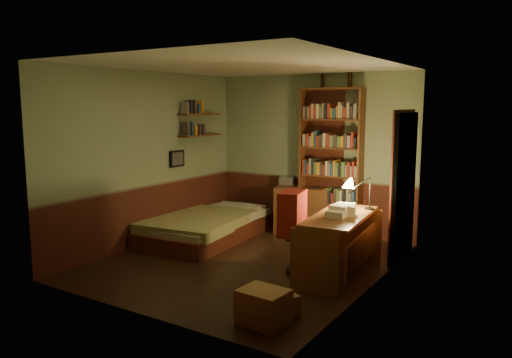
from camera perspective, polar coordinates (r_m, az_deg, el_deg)
The scene contains 24 objects.
floor at distance 6.84m, azimuth -1.14°, elevation -9.50°, with size 3.50×4.00×0.02m, color black.
ceiling at distance 6.53m, azimuth -1.20°, elevation 12.95°, with size 3.50×4.00×0.02m, color silver.
wall_back at distance 8.30m, azimuth 6.52°, elevation 2.87°, with size 3.50×0.02×2.60m, color gray.
wall_left at distance 7.66m, azimuth -12.23°, elevation 2.28°, with size 0.02×4.00×2.60m, color gray.
wall_right at distance 5.78m, azimuth 13.55°, elevation 0.29°, with size 0.02×4.00×2.60m, color gray.
wall_front at distance 5.02m, azimuth -13.93°, elevation -0.93°, with size 3.50×0.02×2.60m, color gray.
doorway at distance 7.07m, azimuth 16.57°, elevation -0.84°, with size 0.06×0.90×2.00m, color black.
door_trim at distance 7.08m, azimuth 16.30°, elevation -0.82°, with size 0.02×0.98×2.08m, color #451C12.
bed at distance 7.96m, azimuth -5.59°, elevation -4.40°, with size 1.21×2.26×0.67m, color #6F844F.
dresser at distance 8.24m, azimuth 5.30°, elevation -3.58°, with size 0.87×0.43×0.77m, color #5A3119.
mini_stereo at distance 8.43m, azimuth 3.57°, elevation -0.16°, with size 0.24×0.19×0.13m, color #B2B2B7.
bookshelf at distance 8.00m, azimuth 8.56°, elevation 1.78°, with size 1.01×0.32×2.37m, color #5A3119.
bottle_left at distance 8.15m, azimuth 7.60°, elevation 11.00°, with size 0.06×0.06×0.21m, color black.
bottle_right at distance 7.96m, azimuth 10.68°, elevation 11.10°, with size 0.06×0.06×0.24m, color black.
desk at distance 6.26m, azimuth 9.53°, elevation -7.54°, with size 0.60×1.44×0.77m, color #5A3119.
paper_stack at distance 6.20m, azimuth 10.20°, elevation -3.44°, with size 0.22×0.30×0.12m, color silver.
desk_lamp at distance 6.51m, azimuth 12.92°, elevation -0.58°, with size 0.20×0.20×0.66m, color black.
office_chair at distance 6.30m, azimuth 5.89°, elevation -6.04°, with size 0.53×0.46×1.05m, color #2C523A.
red_jacket at distance 6.00m, azimuth 4.73°, elevation 1.08°, with size 0.26×0.47×0.56m, color maroon.
wall_shelf_lower at distance 8.38m, azimuth -6.41°, elevation 4.99°, with size 0.20×0.90×0.03m, color #5A3119.
wall_shelf_upper at distance 8.36m, azimuth -6.45°, elevation 7.38°, with size 0.20×0.90×0.03m, color #5A3119.
framed_picture at distance 8.08m, azimuth -9.03°, elevation 2.32°, with size 0.04×0.32×0.26m, color black.
cardboard_box_a at distance 4.96m, azimuth 0.87°, elevation -14.40°, with size 0.45×0.36×0.34m, color olive.
cardboard_box_b at distance 5.20m, azimuth 3.03°, elevation -14.06°, with size 0.30×0.25×0.21m, color olive.
Camera 1 is at (3.59, -5.43, 2.09)m, focal length 35.00 mm.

